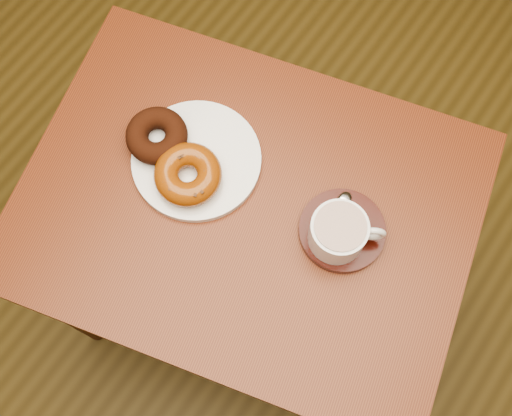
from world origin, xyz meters
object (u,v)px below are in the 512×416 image
Objects in this scene: donut_plate at (197,160)px; coffee_cup at (339,232)px; saucer at (342,231)px; cafe_table at (247,226)px.

coffee_cup is (0.28, 0.02, 0.04)m from donut_plate.
saucer is 1.26× the size of coffee_cup.
saucer is (0.28, 0.04, 0.00)m from donut_plate.
cafe_table is at bearing -7.56° from donut_plate.
coffee_cup reaches higher than cafe_table.
coffee_cup is at bearing 4.20° from donut_plate.
saucer reaches higher than cafe_table.
cafe_table is 0.23m from coffee_cup.
saucer reaches higher than donut_plate.
cafe_table is at bearing 160.83° from coffee_cup.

